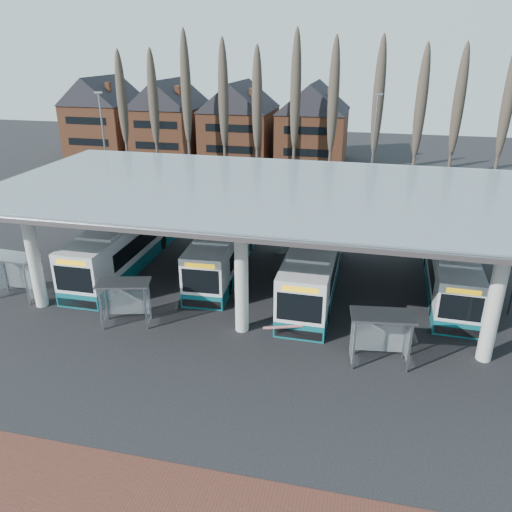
% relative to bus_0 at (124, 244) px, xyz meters
% --- Properties ---
extents(ground, '(140.00, 140.00, 0.00)m').
position_rel_bus_0_xyz_m(ground, '(9.78, -8.72, -1.60)').
color(ground, black).
rests_on(ground, ground).
extents(station_canopy, '(32.00, 16.00, 6.34)m').
position_rel_bus_0_xyz_m(station_canopy, '(9.78, -0.72, 4.08)').
color(station_canopy, beige).
rests_on(station_canopy, ground).
extents(poplar_row, '(45.10, 1.10, 14.50)m').
position_rel_bus_0_xyz_m(poplar_row, '(9.78, 24.28, 7.17)').
color(poplar_row, '#473D33').
rests_on(poplar_row, ground).
extents(townhouse_row, '(36.80, 10.30, 12.25)m').
position_rel_bus_0_xyz_m(townhouse_row, '(-5.97, 35.28, 4.33)').
color(townhouse_row, brown).
rests_on(townhouse_row, ground).
extents(lamp_post_a, '(0.80, 0.16, 10.17)m').
position_rel_bus_0_xyz_m(lamp_post_a, '(-8.22, 13.28, 3.73)').
color(lamp_post_a, slate).
rests_on(lamp_post_a, ground).
extents(lamp_post_b, '(0.80, 0.16, 10.17)m').
position_rel_bus_0_xyz_m(lamp_post_b, '(15.78, 17.28, 3.73)').
color(lamp_post_b, slate).
rests_on(lamp_post_b, ground).
extents(bus_0, '(2.71, 12.26, 3.40)m').
position_rel_bus_0_xyz_m(bus_0, '(0.00, 0.00, 0.00)').
color(bus_0, silver).
rests_on(bus_0, ground).
extents(bus_1, '(3.10, 11.62, 3.19)m').
position_rel_bus_0_xyz_m(bus_1, '(6.65, 1.18, -0.10)').
color(bus_1, silver).
rests_on(bus_1, ground).
extents(bus_2, '(2.71, 12.31, 3.41)m').
position_rel_bus_0_xyz_m(bus_2, '(12.88, -0.40, 0.01)').
color(bus_2, silver).
rests_on(bus_2, ground).
extents(bus_3, '(2.71, 11.22, 3.10)m').
position_rel_bus_0_xyz_m(bus_3, '(20.92, 1.16, -0.14)').
color(bus_3, silver).
rests_on(bus_3, ground).
extents(shelter_0, '(2.99, 1.61, 2.71)m').
position_rel_bus_0_xyz_m(shelter_0, '(-4.17, -5.55, 0.36)').
color(shelter_0, gray).
rests_on(shelter_0, ground).
extents(shelter_1, '(2.98, 1.99, 2.53)m').
position_rel_bus_0_xyz_m(shelter_1, '(3.55, -6.95, 0.24)').
color(shelter_1, gray).
rests_on(shelter_1, ground).
extents(shelter_2, '(3.05, 1.80, 2.68)m').
position_rel_bus_0_xyz_m(shelter_2, '(16.80, -7.62, 0.35)').
color(shelter_2, gray).
rests_on(shelter_2, ground).
extents(barrier, '(1.94, 0.88, 1.01)m').
position_rel_bus_0_xyz_m(barrier, '(12.10, -6.81, -0.82)').
color(barrier, black).
rests_on(barrier, ground).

